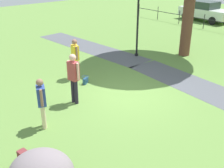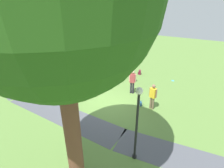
# 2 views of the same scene
# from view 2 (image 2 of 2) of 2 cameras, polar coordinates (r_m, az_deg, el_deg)

# --- Properties ---
(ground_plane) EXTENTS (48.00, 48.00, 0.00)m
(ground_plane) POSITION_cam_2_polar(r_m,az_deg,el_deg) (12.12, -0.53, -5.94)
(ground_plane) COLOR #5D833C
(footpath_segment_near) EXTENTS (8.11, 2.32, 0.01)m
(footpath_segment_near) POSITION_cam_2_polar(r_m,az_deg,el_deg) (9.23, 27.98, -21.97)
(footpath_segment_near) COLOR #4F5158
(footpath_segment_near) RESTS_ON ground
(footpath_segment_mid) EXTENTS (8.09, 2.17, 0.01)m
(footpath_segment_mid) POSITION_cam_2_polar(r_m,az_deg,el_deg) (11.47, -15.55, -9.08)
(footpath_segment_mid) COLOR #4F5158
(footpath_segment_mid) RESTS_ON ground
(footpath_segment_far) EXTENTS (8.16, 3.79, 0.01)m
(footpath_segment_far) POSITION_cam_2_polar(r_m,az_deg,el_deg) (17.92, -31.27, 1.11)
(footpath_segment_far) COLOR #4F5158
(footpath_segment_far) RESTS_ON ground
(lamp_post) EXTENTS (0.28, 0.28, 3.48)m
(lamp_post) POSITION_cam_2_polar(r_m,az_deg,el_deg) (7.24, 7.96, -10.46)
(lamp_post) COLOR black
(lamp_post) RESTS_ON ground
(lawn_boulder) EXTENTS (1.88, 1.89, 1.01)m
(lawn_boulder) POSITION_cam_2_polar(r_m,az_deg,el_deg) (16.64, 0.31, 5.25)
(lawn_boulder) COLOR slate
(lawn_boulder) RESTS_ON ground
(woman_with_handbag) EXTENTS (0.51, 0.32, 1.69)m
(woman_with_handbag) POSITION_cam_2_polar(r_m,az_deg,el_deg) (11.31, 12.73, -3.41)
(woman_with_handbag) COLOR #796448
(woman_with_handbag) RESTS_ON ground
(man_near_boulder) EXTENTS (0.51, 0.31, 1.80)m
(man_near_boulder) POSITION_cam_2_polar(r_m,az_deg,el_deg) (12.88, 6.47, 1.26)
(man_near_boulder) COLOR #241F2E
(man_near_boulder) RESTS_ON ground
(passerby_on_path) EXTENTS (0.49, 0.36, 1.58)m
(passerby_on_path) POSITION_cam_2_polar(r_m,az_deg,el_deg) (14.53, 6.16, 3.61)
(passerby_on_path) COLOR beige
(passerby_on_path) RESTS_ON ground
(handbag_on_grass) EXTENTS (0.38, 0.38, 0.31)m
(handbag_on_grass) POSITION_cam_2_polar(r_m,az_deg,el_deg) (11.95, 8.99, -6.03)
(handbag_on_grass) COLOR navy
(handbag_on_grass) RESTS_ON ground
(backpack_by_boulder) EXTENTS (0.31, 0.29, 0.40)m
(backpack_by_boulder) POSITION_cam_2_polar(r_m,az_deg,el_deg) (16.25, 3.67, 3.48)
(backpack_by_boulder) COLOR maroon
(backpack_by_boulder) RESTS_ON ground
(spare_backpack_on_lawn) EXTENTS (0.32, 0.33, 0.40)m
(spare_backpack_on_lawn) POSITION_cam_2_polar(r_m,az_deg,el_deg) (16.56, 8.68, 3.67)
(spare_backpack_on_lawn) COLOR maroon
(spare_backpack_on_lawn) RESTS_ON ground
(frisbee_on_grass) EXTENTS (0.23, 0.23, 0.02)m
(frisbee_on_grass) POSITION_cam_2_polar(r_m,az_deg,el_deg) (16.00, 18.62, 0.99)
(frisbee_on_grass) COLOR #40ADD2
(frisbee_on_grass) RESTS_ON ground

